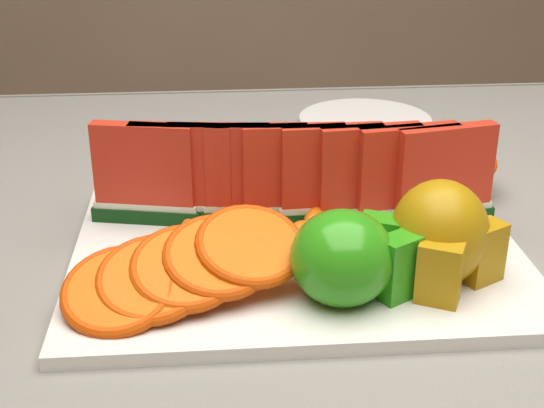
{
  "coord_description": "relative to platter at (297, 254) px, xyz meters",
  "views": [
    {
      "loc": [
        -0.07,
        -0.64,
        1.09
      ],
      "look_at": [
        -0.02,
        -0.03,
        0.81
      ],
      "focal_mm": 50.0,
      "sensor_mm": 36.0,
      "label": 1
    }
  ],
  "objects": [
    {
      "name": "platter",
      "position": [
        0.0,
        0.0,
        0.0
      ],
      "size": [
        0.4,
        0.3,
        0.01
      ],
      "color": "silver",
      "rests_on": "tablecloth"
    },
    {
      "name": "pear_cluster",
      "position": [
        0.11,
        -0.06,
        0.04
      ],
      "size": [
        0.1,
        0.1,
        0.09
      ],
      "color": "#A8900C",
      "rests_on": "platter"
    },
    {
      "name": "tangerine_segments",
      "position": [
        -0.02,
        0.02,
        0.02
      ],
      "size": [
        0.15,
        0.07,
        0.02
      ],
      "color": "orange",
      "rests_on": "platter"
    },
    {
      "name": "orange_fan_front",
      "position": [
        -0.1,
        -0.07,
        0.03
      ],
      "size": [
        0.21,
        0.14,
        0.06
      ],
      "color": "#E23300",
      "rests_on": "platter"
    },
    {
      "name": "side_plate",
      "position": [
        0.14,
        0.37,
        -0.0
      ],
      "size": [
        0.22,
        0.22,
        0.01
      ],
      "color": "silver",
      "rests_on": "tablecloth"
    },
    {
      "name": "watermelon_row",
      "position": [
        0.0,
        0.05,
        0.05
      ],
      "size": [
        0.39,
        0.07,
        0.1
      ],
      "color": "#0A3909",
      "rests_on": "platter"
    },
    {
      "name": "fork",
      "position": [
        -0.14,
        0.25,
        -0.0
      ],
      "size": [
        0.07,
        0.19,
        0.0
      ],
      "color": "silver",
      "rests_on": "tablecloth"
    },
    {
      "name": "table",
      "position": [
        -0.0,
        0.04,
        -0.11
      ],
      "size": [
        1.4,
        0.9,
        0.75
      ],
      "color": "#4C2619",
      "rests_on": "ground"
    },
    {
      "name": "apple_cluster",
      "position": [
        0.03,
        -0.08,
        0.04
      ],
      "size": [
        0.11,
        0.09,
        0.08
      ],
      "color": "#39801E",
      "rests_on": "platter"
    },
    {
      "name": "tablecloth",
      "position": [
        -0.0,
        0.04,
        -0.05
      ],
      "size": [
        1.53,
        1.03,
        0.2
      ],
      "color": "gray",
      "rests_on": "table"
    },
    {
      "name": "orange_fan_back",
      "position": [
        0.04,
        0.13,
        0.03
      ],
      "size": [
        0.38,
        0.11,
        0.05
      ],
      "color": "#E23300",
      "rests_on": "platter"
    }
  ]
}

